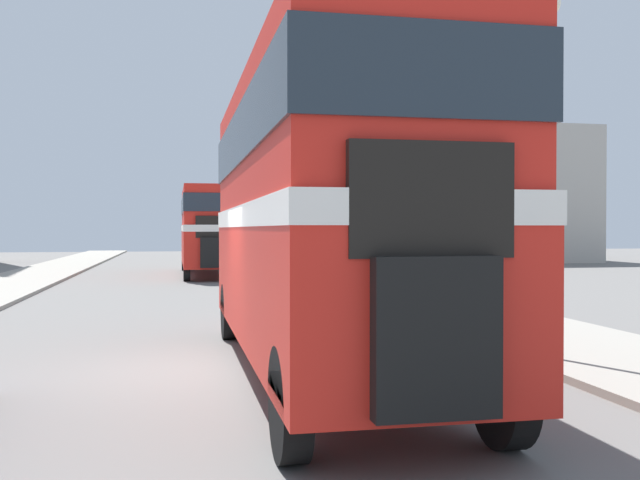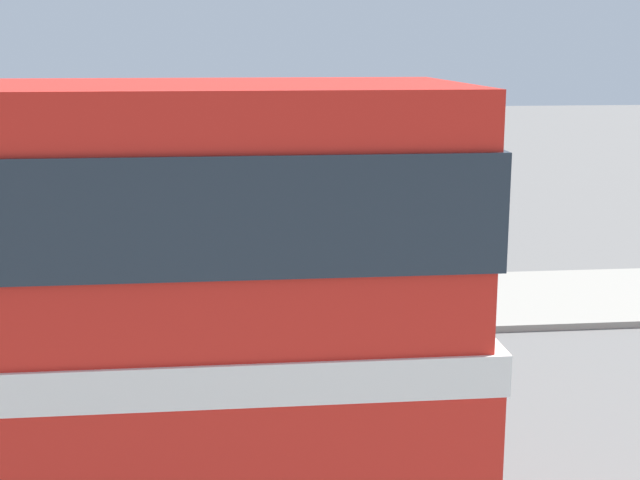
% 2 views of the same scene
% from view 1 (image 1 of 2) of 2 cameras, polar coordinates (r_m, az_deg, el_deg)
% --- Properties ---
extents(ground_plane, '(120.00, 120.00, 0.00)m').
position_cam_1_polar(ground_plane, '(11.29, -9.32, -10.32)').
color(ground_plane, slate).
extents(sidewalk_right, '(3.50, 120.00, 0.12)m').
position_cam_1_polar(sidewalk_right, '(13.36, 21.36, -8.36)').
color(sidewalk_right, gray).
rests_on(sidewalk_right, ground_plane).
extents(double_decker_bus, '(2.46, 9.76, 4.39)m').
position_cam_1_polar(double_decker_bus, '(10.67, 0.02, 3.12)').
color(double_decker_bus, red).
rests_on(double_decker_bus, ground_plane).
extents(bus_distant, '(2.44, 9.99, 4.07)m').
position_cam_1_polar(bus_distant, '(34.39, -8.94, 1.28)').
color(bus_distant, red).
rests_on(bus_distant, ground_plane).
extents(pedestrian_walking, '(0.33, 0.33, 1.65)m').
position_cam_1_polar(pedestrian_walking, '(24.89, 4.27, -1.74)').
color(pedestrian_walking, '#282833').
rests_on(pedestrian_walking, sidewalk_right).
extents(street_lamp, '(0.36, 0.36, 5.86)m').
position_cam_1_polar(street_lamp, '(12.17, 17.83, 9.18)').
color(street_lamp, '#38383D').
rests_on(street_lamp, sidewalk_right).
extents(shop_building_block, '(17.64, 11.17, 8.90)m').
position_cam_1_polar(shop_building_block, '(50.22, 9.97, 3.45)').
color(shop_building_block, '#B2ADA3').
rests_on(shop_building_block, ground_plane).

